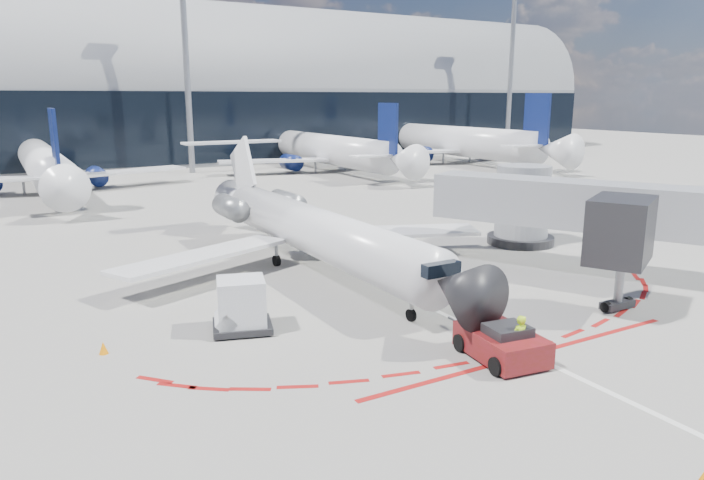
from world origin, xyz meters
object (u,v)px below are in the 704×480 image
pushback_tug (502,343)px  uld_container (242,306)px  regional_jet (309,228)px  ramp_worker (519,341)px

pushback_tug → uld_container: size_ratio=1.92×
regional_jet → ramp_worker: bearing=-87.5°
regional_jet → uld_container: size_ratio=9.63×
pushback_tug → uld_container: (-6.81, 6.91, 0.45)m
pushback_tug → uld_container: 9.71m
ramp_worker → pushback_tug: bearing=-80.8°
regional_jet → pushback_tug: (0.55, -13.91, -1.57)m
regional_jet → uld_container: regional_jet is taller
regional_jet → ramp_worker: (0.64, -14.61, -1.26)m
ramp_worker → uld_container: size_ratio=0.67×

